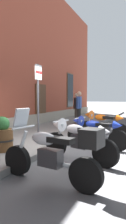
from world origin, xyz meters
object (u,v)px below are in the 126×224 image
pedestrian_blue_top (79,106)px  barrel_planter (2,136)px  motorcycle_white_sport (76,138)px  motorcycle_orange_sport (101,123)px  motorcycle_silver_touring (54,154)px  pedestrian_dark_jacket (76,106)px  parking_sign (38,93)px  motorcycle_blue_sport (93,130)px

pedestrian_blue_top → barrel_planter: (-5.87, 0.18, -0.58)m
motorcycle_white_sport → motorcycle_orange_sport: bearing=1.5°
motorcycle_silver_touring → pedestrian_blue_top: bearing=15.0°
motorcycle_white_sport → pedestrian_dark_jacket: size_ratio=1.25×
motorcycle_silver_touring → pedestrian_dark_jacket: (7.62, 2.26, 0.52)m
motorcycle_white_sport → pedestrian_blue_top: (5.46, 1.76, 0.57)m
motorcycle_silver_touring → barrel_planter: size_ratio=2.32×
motorcycle_white_sport → parking_sign: size_ratio=0.86×
motorcycle_blue_sport → parking_sign: 2.09m
motorcycle_silver_touring → motorcycle_blue_sport: (3.09, 0.08, -0.03)m
motorcycle_blue_sport → motorcycle_orange_sport: size_ratio=1.03×
pedestrian_blue_top → parking_sign: parking_sign is taller
pedestrian_blue_top → parking_sign: bearing=-176.4°
motorcycle_white_sport → parking_sign: parking_sign is taller
motorcycle_blue_sport → parking_sign: parking_sign is taller
motorcycle_white_sport → barrel_planter: 1.98m
motorcycle_blue_sport → parking_sign: size_ratio=0.86×
motorcycle_white_sport → pedestrian_blue_top: pedestrian_blue_top is taller
pedestrian_dark_jacket → pedestrian_blue_top: bearing=-149.0°
parking_sign → motorcycle_silver_touring: bearing=-144.7°
motorcycle_orange_sport → motorcycle_white_sport: bearing=-178.5°
motorcycle_white_sport → barrel_planter: (-0.40, 1.94, -0.01)m
motorcycle_blue_sport → barrel_planter: size_ratio=2.27×
pedestrian_blue_top → barrel_planter: bearing=178.3°
motorcycle_silver_touring → motorcycle_white_sport: size_ratio=1.03×
motorcycle_white_sport → parking_sign: 1.99m
motorcycle_white_sport → motorcycle_orange_sport: size_ratio=1.02×
motorcycle_orange_sport → pedestrian_blue_top: 2.90m
motorcycle_blue_sport → pedestrian_blue_top: bearing=24.7°
parking_sign → motorcycle_orange_sport: bearing=-29.2°
motorcycle_blue_sport → motorcycle_white_sport: bearing=178.9°
motorcycle_silver_touring → parking_sign: bearing=35.3°
motorcycle_silver_touring → motorcycle_blue_sport: motorcycle_silver_touring is taller
motorcycle_silver_touring → barrel_planter: motorcycle_silver_touring is taller
parking_sign → pedestrian_dark_jacket: bearing=7.2°
motorcycle_orange_sport → pedestrian_blue_top: pedestrian_blue_top is taller
pedestrian_blue_top → barrel_planter: pedestrian_blue_top is taller
motorcycle_white_sport → pedestrian_blue_top: 5.77m
motorcycle_orange_sport → pedestrian_blue_top: (2.30, 1.68, 0.56)m
motorcycle_blue_sport → pedestrian_blue_top: (3.89, 1.79, 0.59)m
pedestrian_dark_jacket → motorcycle_blue_sport: bearing=-154.4°
motorcycle_white_sport → motorcycle_blue_sport: (1.57, -0.03, -0.02)m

